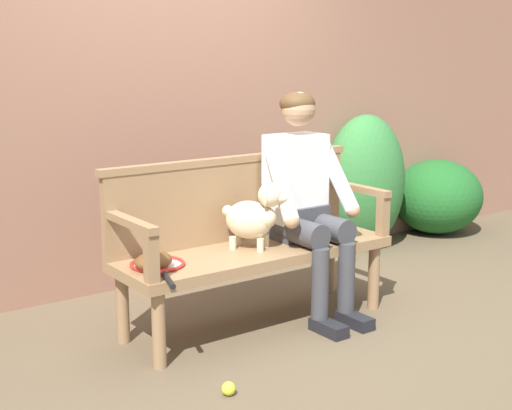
{
  "coord_description": "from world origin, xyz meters",
  "views": [
    {
      "loc": [
        -2.39,
        -3.29,
        1.56
      ],
      "look_at": [
        0.0,
        0.0,
        0.71
      ],
      "focal_mm": 51.8,
      "sensor_mm": 36.0,
      "label": 1
    }
  ],
  "objects_px": {
    "person_seated": "(305,195)",
    "tennis_ball": "(229,389)",
    "garden_bench": "(256,258)",
    "tennis_racket": "(158,265)",
    "dog_on_bench": "(255,216)",
    "baseball_glove": "(153,261)"
  },
  "relations": [
    {
      "from": "tennis_ball",
      "to": "baseball_glove",
      "type": "bearing_deg",
      "value": 93.54
    },
    {
      "from": "dog_on_bench",
      "to": "garden_bench",
      "type": "bearing_deg",
      "value": 25.73
    },
    {
      "from": "baseball_glove",
      "to": "tennis_ball",
      "type": "bearing_deg",
      "value": -104.6
    },
    {
      "from": "dog_on_bench",
      "to": "tennis_racket",
      "type": "bearing_deg",
      "value": -179.38
    },
    {
      "from": "dog_on_bench",
      "to": "baseball_glove",
      "type": "distance_m",
      "value": 0.68
    },
    {
      "from": "person_seated",
      "to": "tennis_ball",
      "type": "xyz_separation_m",
      "value": [
        -0.98,
        -0.65,
        -0.7
      ]
    },
    {
      "from": "garden_bench",
      "to": "tennis_ball",
      "type": "relative_size",
      "value": 25.02
    },
    {
      "from": "baseball_glove",
      "to": "tennis_ball",
      "type": "height_order",
      "value": "baseball_glove"
    },
    {
      "from": "garden_bench",
      "to": "tennis_racket",
      "type": "distance_m",
      "value": 0.64
    },
    {
      "from": "garden_bench",
      "to": "baseball_glove",
      "type": "distance_m",
      "value": 0.68
    },
    {
      "from": "garden_bench",
      "to": "tennis_racket",
      "type": "height_order",
      "value": "tennis_racket"
    },
    {
      "from": "person_seated",
      "to": "tennis_racket",
      "type": "bearing_deg",
      "value": 179.81
    },
    {
      "from": "dog_on_bench",
      "to": "person_seated",
      "type": "bearing_deg",
      "value": -1.59
    },
    {
      "from": "person_seated",
      "to": "dog_on_bench",
      "type": "bearing_deg",
      "value": 178.41
    },
    {
      "from": "person_seated",
      "to": "tennis_ball",
      "type": "bearing_deg",
      "value": -146.55
    },
    {
      "from": "person_seated",
      "to": "baseball_glove",
      "type": "bearing_deg",
      "value": -179.03
    },
    {
      "from": "tennis_ball",
      "to": "person_seated",
      "type": "bearing_deg",
      "value": 33.45
    },
    {
      "from": "tennis_ball",
      "to": "tennis_racket",
      "type": "bearing_deg",
      "value": 89.97
    },
    {
      "from": "garden_bench",
      "to": "tennis_ball",
      "type": "xyz_separation_m",
      "value": [
        -0.64,
        -0.66,
        -0.37
      ]
    },
    {
      "from": "tennis_racket",
      "to": "baseball_glove",
      "type": "relative_size",
      "value": 2.64
    },
    {
      "from": "garden_bench",
      "to": "dog_on_bench",
      "type": "height_order",
      "value": "dog_on_bench"
    },
    {
      "from": "tennis_racket",
      "to": "tennis_ball",
      "type": "relative_size",
      "value": 8.81
    }
  ]
}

